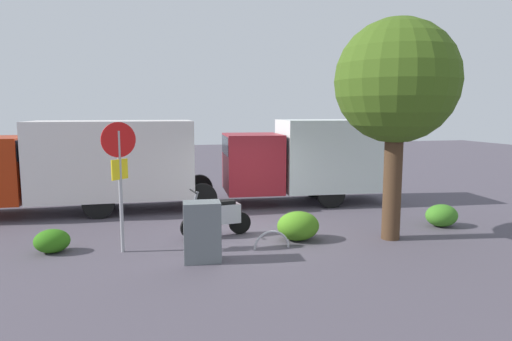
{
  "coord_description": "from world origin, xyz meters",
  "views": [
    {
      "loc": [
        2.84,
        11.15,
        3.11
      ],
      "look_at": [
        -0.14,
        -0.9,
        1.45
      ],
      "focal_mm": 31.54,
      "sensor_mm": 36.0,
      "label": 1
    }
  ],
  "objects_px": {
    "street_tree": "(396,83)",
    "bike_rack_hoop": "(272,249)",
    "box_truck_far": "(81,161)",
    "motorcycle": "(218,216)",
    "stop_sign": "(120,167)",
    "utility_cabinet": "(202,232)",
    "box_truck_near": "(306,157)"
  },
  "relations": [
    {
      "from": "stop_sign",
      "to": "street_tree",
      "type": "height_order",
      "value": "street_tree"
    },
    {
      "from": "street_tree",
      "to": "bike_rack_hoop",
      "type": "relative_size",
      "value": 6.18
    },
    {
      "from": "street_tree",
      "to": "box_truck_far",
      "type": "bearing_deg",
      "value": -32.45
    },
    {
      "from": "box_truck_far",
      "to": "motorcycle",
      "type": "distance_m",
      "value": 5.25
    },
    {
      "from": "box_truck_near",
      "to": "bike_rack_hoop",
      "type": "distance_m",
      "value": 5.59
    },
    {
      "from": "box_truck_near",
      "to": "utility_cabinet",
      "type": "relative_size",
      "value": 5.5
    },
    {
      "from": "motorcycle",
      "to": "utility_cabinet",
      "type": "relative_size",
      "value": 1.44
    },
    {
      "from": "bike_rack_hoop",
      "to": "box_truck_near",
      "type": "bearing_deg",
      "value": -118.21
    },
    {
      "from": "box_truck_near",
      "to": "motorcycle",
      "type": "distance_m",
      "value": 5.04
    },
    {
      "from": "motorcycle",
      "to": "street_tree",
      "type": "bearing_deg",
      "value": 154.4
    },
    {
      "from": "motorcycle",
      "to": "bike_rack_hoop",
      "type": "bearing_deg",
      "value": 119.33
    },
    {
      "from": "box_truck_near",
      "to": "stop_sign",
      "type": "xyz_separation_m",
      "value": [
        5.81,
        4.18,
        0.34
      ]
    },
    {
      "from": "motorcycle",
      "to": "street_tree",
      "type": "relative_size",
      "value": 0.34
    },
    {
      "from": "stop_sign",
      "to": "box_truck_near",
      "type": "bearing_deg",
      "value": -144.27
    },
    {
      "from": "box_truck_near",
      "to": "utility_cabinet",
      "type": "distance_m",
      "value": 6.72
    },
    {
      "from": "box_truck_near",
      "to": "street_tree",
      "type": "height_order",
      "value": "street_tree"
    },
    {
      "from": "motorcycle",
      "to": "stop_sign",
      "type": "height_order",
      "value": "stop_sign"
    },
    {
      "from": "utility_cabinet",
      "to": "street_tree",
      "type": "bearing_deg",
      "value": -173.39
    },
    {
      "from": "utility_cabinet",
      "to": "stop_sign",
      "type": "bearing_deg",
      "value": -31.81
    },
    {
      "from": "motorcycle",
      "to": "stop_sign",
      "type": "relative_size",
      "value": 0.63
    },
    {
      "from": "stop_sign",
      "to": "motorcycle",
      "type": "bearing_deg",
      "value": -161.26
    },
    {
      "from": "box_truck_far",
      "to": "bike_rack_hoop",
      "type": "xyz_separation_m",
      "value": [
        -4.65,
        4.96,
        -1.58
      ]
    },
    {
      "from": "motorcycle",
      "to": "bike_rack_hoop",
      "type": "xyz_separation_m",
      "value": [
        -1.03,
        1.31,
        -0.52
      ]
    },
    {
      "from": "motorcycle",
      "to": "stop_sign",
      "type": "distance_m",
      "value": 2.75
    },
    {
      "from": "stop_sign",
      "to": "utility_cabinet",
      "type": "xyz_separation_m",
      "value": [
        -1.64,
        1.02,
        -1.28
      ]
    },
    {
      "from": "bike_rack_hoop",
      "to": "street_tree",
      "type": "bearing_deg",
      "value": -178.55
    },
    {
      "from": "box_truck_far",
      "to": "stop_sign",
      "type": "xyz_separation_m",
      "value": [
        -1.38,
        4.41,
        0.33
      ]
    },
    {
      "from": "box_truck_near",
      "to": "utility_cabinet",
      "type": "bearing_deg",
      "value": 55.36
    },
    {
      "from": "motorcycle",
      "to": "stop_sign",
      "type": "xyz_separation_m",
      "value": [
        2.24,
        0.76,
        1.39
      ]
    },
    {
      "from": "street_tree",
      "to": "bike_rack_hoop",
      "type": "height_order",
      "value": "street_tree"
    },
    {
      "from": "bike_rack_hoop",
      "to": "stop_sign",
      "type": "bearing_deg",
      "value": -9.58
    },
    {
      "from": "street_tree",
      "to": "utility_cabinet",
      "type": "relative_size",
      "value": 4.18
    }
  ]
}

